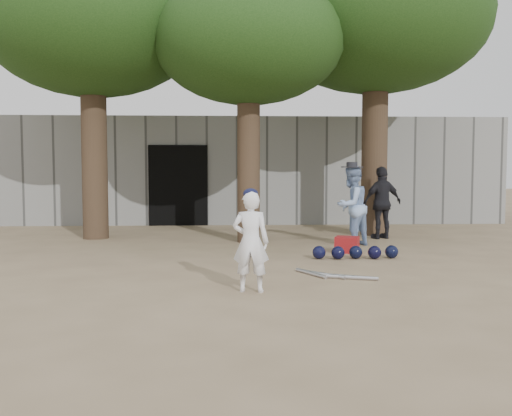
{
  "coord_description": "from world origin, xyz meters",
  "views": [
    {
      "loc": [
        0.17,
        -7.86,
        1.57
      ],
      "look_at": [
        0.6,
        1.0,
        0.95
      ],
      "focal_mm": 40.0,
      "sensor_mm": 36.0,
      "label": 1
    }
  ],
  "objects": [
    {
      "name": "red_bag",
      "position": [
        2.37,
        2.57,
        0.15
      ],
      "size": [
        0.51,
        0.45,
        0.3
      ],
      "primitive_type": "cube",
      "rotation": [
        0.0,
        0.0,
        -0.37
      ],
      "color": "maroon",
      "rests_on": "ground"
    },
    {
      "name": "tree_row",
      "position": [
        0.74,
        5.02,
        4.69
      ],
      "size": [
        11.4,
        5.8,
        6.69
      ],
      "color": "brown",
      "rests_on": "ground"
    },
    {
      "name": "helmet_row",
      "position": [
        2.38,
        1.83,
        0.12
      ],
      "size": [
        1.51,
        0.3,
        0.23
      ],
      "color": "black",
      "rests_on": "ground"
    },
    {
      "name": "spectator_dark",
      "position": [
        3.59,
        4.63,
        0.8
      ],
      "size": [
        1.02,
        0.67,
        1.61
      ],
      "primitive_type": "imported",
      "rotation": [
        0.0,
        0.0,
        3.46
      ],
      "color": "black",
      "rests_on": "ground"
    },
    {
      "name": "ground",
      "position": [
        0.0,
        0.0,
        0.0
      ],
      "size": [
        70.0,
        70.0,
        0.0
      ],
      "primitive_type": "plane",
      "color": "#937C5E",
      "rests_on": "ground"
    },
    {
      "name": "spectator_blue",
      "position": [
        2.65,
        3.46,
        0.81
      ],
      "size": [
        1.0,
        0.98,
        1.62
      ],
      "primitive_type": "imported",
      "rotation": [
        0.0,
        0.0,
        3.84
      ],
      "color": "#8EACDC",
      "rests_on": "ground"
    },
    {
      "name": "boy_player",
      "position": [
        0.45,
        -0.7,
        0.64
      ],
      "size": [
        0.51,
        0.38,
        1.28
      ],
      "primitive_type": "imported",
      "rotation": [
        0.0,
        0.0,
        2.97
      ],
      "color": "white",
      "rests_on": "ground"
    },
    {
      "name": "bat_pile",
      "position": [
        1.65,
        0.2,
        0.03
      ],
      "size": [
        1.08,
        0.83,
        0.06
      ],
      "color": "#B4B3BB",
      "rests_on": "ground"
    },
    {
      "name": "back_building",
      "position": [
        -0.0,
        10.33,
        1.5
      ],
      "size": [
        16.0,
        5.24,
        3.0
      ],
      "color": "gray",
      "rests_on": "ground"
    }
  ]
}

